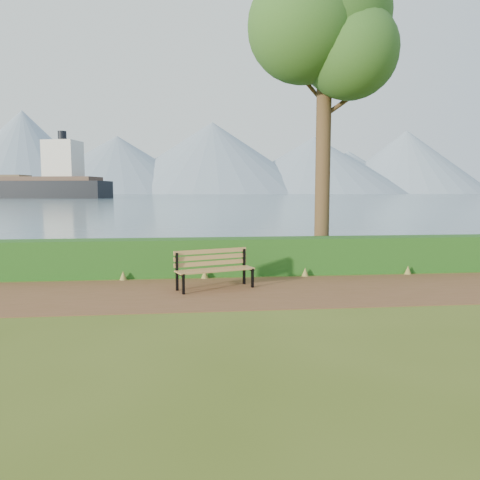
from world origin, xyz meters
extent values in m
plane|color=#445518|center=(0.00, 0.00, 0.00)|extent=(140.00, 140.00, 0.00)
cube|color=brown|center=(0.00, 0.30, 0.01)|extent=(40.00, 3.40, 0.01)
cube|color=#1A4313|center=(0.00, 2.60, 0.50)|extent=(32.00, 0.85, 1.00)
cube|color=#405667|center=(0.00, 260.00, 0.01)|extent=(700.00, 510.00, 0.00)
cone|color=gray|center=(-140.00, 410.00, 35.00)|extent=(140.00, 140.00, 70.00)
cone|color=gray|center=(-60.00, 395.00, 24.00)|extent=(160.00, 160.00, 48.00)
cone|color=gray|center=(20.00, 405.00, 31.00)|extent=(190.00, 190.00, 62.00)
cone|color=gray|center=(110.00, 400.00, 25.00)|extent=(170.00, 170.00, 50.00)
cone|color=gray|center=(200.00, 410.00, 29.00)|extent=(150.00, 150.00, 58.00)
cone|color=gray|center=(-10.00, 430.00, 17.50)|extent=(120.00, 120.00, 35.00)
cone|color=gray|center=(150.00, 425.00, 20.00)|extent=(130.00, 130.00, 40.00)
cube|color=black|center=(-1.64, 0.18, 0.23)|extent=(0.07, 0.07, 0.46)
cube|color=black|center=(-1.79, 0.60, 0.44)|extent=(0.07, 0.07, 0.88)
cube|color=black|center=(-1.71, 0.39, 0.43)|extent=(0.22, 0.52, 0.05)
cube|color=black|center=(-0.01, 0.75, 0.23)|extent=(0.07, 0.07, 0.46)
cube|color=black|center=(-0.16, 1.17, 0.44)|extent=(0.07, 0.07, 0.88)
cube|color=black|center=(-0.09, 0.96, 0.43)|extent=(0.22, 0.52, 0.05)
cube|color=#9A653B|center=(-0.83, 0.49, 0.46)|extent=(1.77, 0.70, 0.04)
cube|color=#9A653B|center=(-0.88, 0.61, 0.46)|extent=(1.77, 0.70, 0.04)
cube|color=#9A653B|center=(-0.92, 0.74, 0.46)|extent=(1.77, 0.70, 0.04)
cube|color=#9A653B|center=(-0.96, 0.86, 0.46)|extent=(1.77, 0.70, 0.04)
cube|color=#9A653B|center=(-0.98, 0.92, 0.58)|extent=(1.76, 0.65, 0.11)
cube|color=#9A653B|center=(-0.98, 0.92, 0.73)|extent=(1.76, 0.65, 0.11)
cube|color=#9A653B|center=(-0.98, 0.92, 0.87)|extent=(1.76, 0.65, 0.11)
cylinder|color=#382417|center=(2.44, 3.43, 3.93)|extent=(0.44, 0.44, 7.86)
sphere|color=#26501A|center=(2.44, 3.43, 7.21)|extent=(3.71, 3.71, 3.71)
sphere|color=#26501A|center=(3.28, 4.04, 6.55)|extent=(2.84, 2.84, 2.84)
sphere|color=#26501A|center=(1.67, 2.96, 6.77)|extent=(3.06, 3.06, 3.06)
sphere|color=#26501A|center=(2.98, 2.80, 6.11)|extent=(2.62, 2.62, 2.62)
sphere|color=#26501A|center=(1.83, 3.93, 7.75)|extent=(2.40, 2.40, 2.40)
cylinder|color=#382417|center=(2.93, 3.43, 4.80)|extent=(1.15, 0.13, 0.86)
cylinder|color=#382417|center=(2.00, 3.54, 5.35)|extent=(0.89, 0.41, 0.79)
cube|color=beige|center=(-39.67, 140.60, 11.73)|extent=(11.35, 10.76, 11.72)
cylinder|color=black|center=(-39.67, 140.60, 18.66)|extent=(2.56, 2.56, 3.73)
cube|color=brown|center=(-55.03, 144.22, 6.83)|extent=(7.84, 8.31, 0.85)
camera|label=1|loc=(-1.51, -10.09, 2.29)|focal=35.00mm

